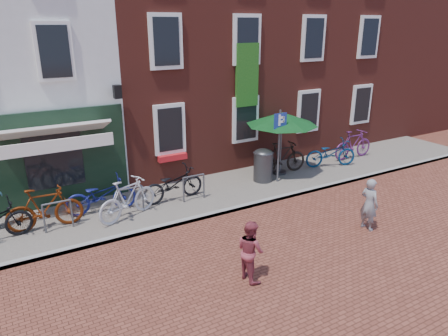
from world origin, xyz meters
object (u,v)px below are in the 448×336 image
litter_bin (263,163)px  parasol (282,116)px  parking_sign (279,135)px  bicycle_6 (331,153)px  woman (369,204)px  bicycle_7 (353,144)px  bicycle_2 (101,195)px  bicycle_4 (173,184)px  bicycle_5 (282,158)px  bicycle_1 (45,208)px  boy (250,250)px  bicycle_3 (128,199)px

litter_bin → parasol: (0.96, 0.30, 1.50)m
parking_sign → bicycle_6: bearing=6.4°
woman → bicycle_7: size_ratio=0.75×
bicycle_2 → bicycle_4: size_ratio=1.00×
litter_bin → bicycle_5: (1.06, 0.32, -0.05)m
bicycle_2 → bicycle_4: 2.17m
bicycle_1 → woman: bearing=-113.9°
parking_sign → bicycle_1: (-7.51, 0.27, -1.11)m
bicycle_7 → boy: bearing=120.9°
bicycle_1 → bicycle_2: (1.56, 0.30, -0.06)m
bicycle_2 → boy: bearing=-152.7°
bicycle_4 → boy: bearing=174.3°
parking_sign → bicycle_2: 6.09m
woman → bicycle_7: woman is taller
bicycle_7 → litter_bin: bearing=93.5°
litter_bin → boy: size_ratio=0.89×
litter_bin → parking_sign: 1.17m
woman → bicycle_5: (0.55, 4.56, -0.04)m
boy → bicycle_7: (8.20, 4.86, -0.01)m
bicycle_4 → bicycle_2: bearing=79.8°
litter_bin → bicycle_1: litter_bin is taller
parking_sign → bicycle_7: size_ratio=1.30×
bicycle_2 → bicycle_6: (8.70, -0.26, 0.00)m
parasol → boy: parasol is taller
bicycle_4 → litter_bin: bearing=-93.8°
bicycle_1 → bicycle_2: 1.59m
parasol → bicycle_4: 4.66m
parking_sign → boy: parking_sign is taller
bicycle_1 → bicycle_3: (2.12, -0.46, 0.00)m
litter_bin → bicycle_6: bearing=-0.4°
litter_bin → woman: woman is taller
litter_bin → bicycle_7: 4.66m
parking_sign → bicycle_4: 3.98m
parking_sign → bicycle_4: (-3.79, 0.33, -1.16)m
parking_sign → bicycle_6: (2.74, 0.31, -1.16)m
woman → bicycle_3: size_ratio=0.75×
bicycle_2 → litter_bin: bearing=-87.7°
bicycle_1 → bicycle_4: 3.72m
parking_sign → bicycle_6: size_ratio=1.26×
boy → bicycle_7: bearing=-62.2°
parasol → bicycle_7: bearing=-0.5°
parasol → boy: (-4.52, -4.89, -1.55)m
bicycle_3 → litter_bin: bearing=-105.2°
parasol → bicycle_6: 2.73m
bicycle_2 → bicycle_6: size_ratio=1.00×
woman → bicycle_6: 4.97m
bicycle_1 → bicycle_2: size_ratio=0.97×
parking_sign → woman: bearing=-88.3°
bicycle_6 → bicycle_7: bicycle_7 is taller
parasol → bicycle_5: (0.09, 0.02, -1.55)m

